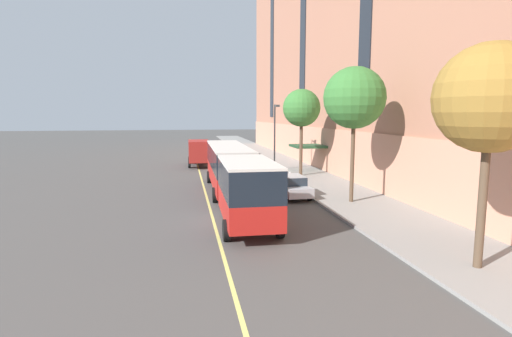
{
  "coord_description": "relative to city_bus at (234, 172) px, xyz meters",
  "views": [
    {
      "loc": [
        -2.13,
        -21.51,
        5.8
      ],
      "look_at": [
        3.11,
        7.3,
        1.8
      ],
      "focal_mm": 28.0,
      "sensor_mm": 36.0,
      "label": 1
    }
  ],
  "objects": [
    {
      "name": "box_truck",
      "position": [
        -1.58,
        18.81,
        -0.37
      ],
      "size": [
        2.4,
        6.51,
        2.93
      ],
      "color": "maroon",
      "rests_on": "ground"
    },
    {
      "name": "parked_car_silver_1",
      "position": [
        4.19,
        0.86,
        -1.26
      ],
      "size": [
        2.03,
        4.84,
        1.56
      ],
      "color": "#B7B7BC",
      "rests_on": "ground"
    },
    {
      "name": "street_tree_near_corner",
      "position": [
        7.45,
        -13.39,
        4.29
      ],
      "size": [
        3.9,
        3.9,
        8.16
      ],
      "color": "brown",
      "rests_on": "sidewalk"
    },
    {
      "name": "parked_car_black_2",
      "position": [
        4.16,
        17.08,
        -1.26
      ],
      "size": [
        2.12,
        4.26,
        1.56
      ],
      "color": "black",
      "rests_on": "ground"
    },
    {
      "name": "street_tree_far_uptown",
      "position": [
        7.45,
        9.49,
        4.28
      ],
      "size": [
        3.42,
        3.42,
        7.92
      ],
      "color": "brown",
      "rests_on": "sidewalk"
    },
    {
      "name": "sidewalk",
      "position": [
        8.03,
        -1.39,
        -1.96
      ],
      "size": [
        5.52,
        160.0,
        0.15
      ],
      "primitive_type": "cube",
      "color": "gray",
      "rests_on": "ground"
    },
    {
      "name": "street_lamp",
      "position": [
        5.87,
        13.26,
        2.18
      ],
      "size": [
        0.36,
        1.48,
        6.6
      ],
      "color": "#2D2D30",
      "rests_on": "sidewalk"
    },
    {
      "name": "street_tree_mid_block",
      "position": [
        7.45,
        -1.95,
        4.76
      ],
      "size": [
        3.91,
        3.91,
        8.63
      ],
      "color": "brown",
      "rests_on": "sidewalk"
    },
    {
      "name": "city_bus",
      "position": [
        0.0,
        0.0,
        0.0
      ],
      "size": [
        3.04,
        19.19,
        3.5
      ],
      "color": "red",
      "rests_on": "ground"
    },
    {
      "name": "fire_hydrant",
      "position": [
        5.77,
        7.06,
        -1.55
      ],
      "size": [
        0.42,
        0.24,
        0.72
      ],
      "color": "red",
      "rests_on": "sidewalk"
    },
    {
      "name": "lane_centerline",
      "position": [
        -1.7,
        -1.39,
        -2.04
      ],
      "size": [
        0.16,
        140.0,
        0.01
      ],
      "primitive_type": "cube",
      "color": "#E0D66B",
      "rests_on": "ground"
    },
    {
      "name": "ground_plane",
      "position": [
        -1.07,
        -4.39,
        -2.04
      ],
      "size": [
        260.0,
        260.0,
        0.0
      ],
      "primitive_type": "plane",
      "color": "#4C4947"
    },
    {
      "name": "parked_car_red_0",
      "position": [
        3.93,
        11.01,
        -1.26
      ],
      "size": [
        2.07,
        4.55,
        1.56
      ],
      "color": "#B21E19",
      "rests_on": "ground"
    }
  ]
}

